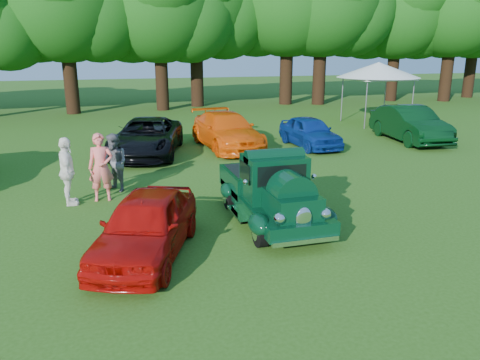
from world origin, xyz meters
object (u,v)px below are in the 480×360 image
object	(u,v)px
red_convertible	(146,225)
back_car_green	(410,124)
back_car_black	(147,137)
back_car_orange	(227,131)
spectator_pink	(101,167)
back_car_blue	(310,132)
canopy_tent	(378,70)
spectator_white	(67,172)
spectator_grey	(115,163)
hero_pickup	(271,192)

from	to	relation	value
red_convertible	back_car_green	size ratio (longest dim) A/B	0.80
back_car_black	back_car_orange	world-z (taller)	back_car_orange
red_convertible	spectator_pink	xyz separation A→B (m)	(-0.87, 4.14, 0.30)
back_car_green	spectator_pink	xyz separation A→B (m)	(-13.90, -5.20, 0.16)
back_car_black	back_car_orange	distance (m)	3.53
red_convertible	back_car_green	xyz separation A→B (m)	(13.03, 9.34, 0.14)
red_convertible	back_car_orange	world-z (taller)	back_car_orange
red_convertible	back_car_green	distance (m)	16.03
red_convertible	back_car_orange	size ratio (longest dim) A/B	0.76
back_car_blue	canopy_tent	world-z (taller)	canopy_tent
back_car_blue	spectator_white	distance (m)	11.21
back_car_green	spectator_white	bearing A→B (deg)	-154.05
back_car_orange	spectator_grey	distance (m)	7.24
back_car_green	back_car_black	bearing A→B (deg)	-176.00
back_car_blue	spectator_white	world-z (taller)	spectator_white
spectator_grey	spectator_pink	bearing A→B (deg)	-61.04
hero_pickup	canopy_tent	bearing A→B (deg)	49.82
hero_pickup	back_car_black	xyz separation A→B (m)	(-2.30, 8.52, -0.01)
hero_pickup	spectator_grey	xyz separation A→B (m)	(-3.70, 3.70, 0.13)
back_car_black	spectator_white	size ratio (longest dim) A/B	2.80
back_car_green	canopy_tent	distance (m)	5.72
red_convertible	back_car_blue	distance (m)	12.39
back_car_orange	back_car_blue	xyz separation A→B (m)	(3.59, -0.82, -0.09)
canopy_tent	spectator_pink	bearing A→B (deg)	-145.91
back_car_green	canopy_tent	world-z (taller)	canopy_tent
spectator_grey	canopy_tent	bearing A→B (deg)	87.36
back_car_black	canopy_tent	bearing A→B (deg)	34.27
back_car_orange	canopy_tent	bearing A→B (deg)	18.29
back_car_orange	spectator_pink	world-z (taller)	spectator_pink
red_convertible	canopy_tent	world-z (taller)	canopy_tent
back_car_orange	spectator_grey	world-z (taller)	spectator_grey
hero_pickup	back_car_green	xyz separation A→B (m)	(9.81, 8.09, 0.07)
hero_pickup	spectator_pink	xyz separation A→B (m)	(-4.09, 2.89, 0.22)
red_convertible	spectator_white	world-z (taller)	spectator_white
hero_pickup	red_convertible	bearing A→B (deg)	-158.84
spectator_white	back_car_blue	bearing A→B (deg)	-66.35
spectator_pink	spectator_white	bearing A→B (deg)	-167.12
back_car_orange	red_convertible	bearing A→B (deg)	-117.76
spectator_grey	red_convertible	bearing A→B (deg)	-29.74
spectator_white	canopy_tent	bearing A→B (deg)	-62.63
back_car_orange	spectator_pink	size ratio (longest dim) A/B	2.68
back_car_orange	canopy_tent	world-z (taller)	canopy_tent
spectator_pink	canopy_tent	size ratio (longest dim) A/B	0.41
hero_pickup	back_car_green	world-z (taller)	hero_pickup
spectator_white	canopy_tent	xyz separation A→B (m)	(16.14, 10.48, 2.06)
back_car_green	spectator_white	world-z (taller)	spectator_white
spectator_pink	red_convertible	bearing A→B (deg)	-75.93
back_car_green	spectator_grey	xyz separation A→B (m)	(-13.50, -4.39, 0.07)
back_car_orange	spectator_white	world-z (taller)	spectator_white
spectator_pink	spectator_grey	xyz separation A→B (m)	(0.39, 0.81, -0.09)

